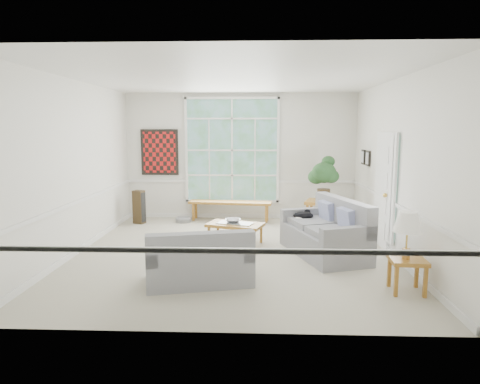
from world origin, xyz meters
The scene contains 24 objects.
floor centered at (0.00, 0.00, -0.01)m, with size 5.50×6.00×0.01m, color #AEA893.
ceiling centered at (0.00, 0.00, 3.00)m, with size 5.50×6.00×0.02m, color white.
wall_back centered at (0.00, 3.00, 1.50)m, with size 5.50×0.02×3.00m, color silver.
wall_front centered at (0.00, -3.00, 1.50)m, with size 5.50×0.02×3.00m, color silver.
wall_left centered at (-2.75, 0.00, 1.50)m, with size 0.02×6.00×3.00m, color silver.
wall_right centered at (2.75, 0.00, 1.50)m, with size 0.02×6.00×3.00m, color silver.
window_back centered at (-0.20, 2.96, 1.65)m, with size 2.30×0.08×2.40m, color white.
entry_door centered at (2.71, 0.60, 1.05)m, with size 0.08×0.90×2.10m, color white.
door_sidelight centered at (2.71, -0.03, 1.15)m, with size 0.08×0.26×1.90m, color white.
wall_art centered at (-1.95, 2.95, 1.60)m, with size 0.90×0.06×1.10m, color maroon.
wall_frame_near centered at (2.71, 1.75, 1.55)m, with size 0.04×0.26×0.32m, color black.
wall_frame_far centered at (2.71, 2.15, 1.55)m, with size 0.04×0.26×0.32m, color black.
loveseat_right centered at (1.56, -0.07, 0.48)m, with size 0.92×1.78×0.96m, color gray.
loveseat_front centered at (-0.41, -1.50, 0.39)m, with size 1.46×0.75×0.79m, color gray.
coffee_table centered at (-0.01, 0.63, 0.19)m, with size 1.03×0.56×0.38m, color #A16A25.
pewter_bowl centered at (-0.05, 0.68, 0.43)m, with size 0.36×0.36×0.09m, color #A1A1A6.
window_bench centered at (-0.23, 2.65, 0.23)m, with size 1.95×0.38×0.46m, color #A16A25.
end_table centered at (1.79, 1.94, 0.31)m, with size 0.61×0.61×0.61m, color #A16A25.
houseplant centered at (1.85, 2.01, 1.11)m, with size 0.57×0.57×0.98m, color #234923, non-canonical shape.
side_table centered at (2.40, -1.75, 0.23)m, with size 0.45×0.45×0.46m, color #A16A25.
table_lamp centered at (2.36, -1.78, 0.78)m, with size 0.37×0.37×0.63m, color silver, non-canonical shape.
pet_bed centered at (-1.32, 2.45, 0.06)m, with size 0.38×0.38×0.11m, color slate.
floor_speaker centered at (-2.30, 2.26, 0.38)m, with size 0.24×0.19×0.77m, color #392A17.
cat centered at (1.26, 0.50, 0.58)m, with size 0.37×0.26×0.17m, color black.
Camera 1 is at (0.40, -7.29, 2.16)m, focal length 32.00 mm.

